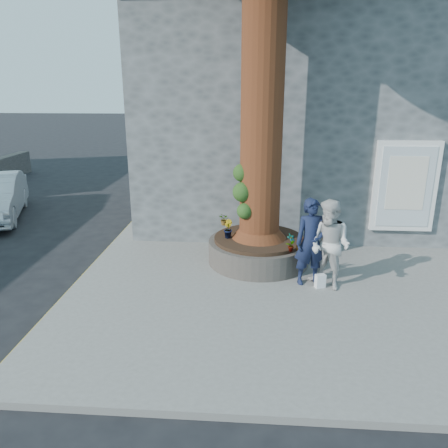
{
  "coord_description": "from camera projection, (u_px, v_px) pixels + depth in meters",
  "views": [
    {
      "loc": [
        0.69,
        -7.45,
        4.02
      ],
      "look_at": [
        0.05,
        1.27,
        1.25
      ],
      "focal_mm": 35.0,
      "sensor_mm": 36.0,
      "label": 1
    }
  ],
  "objects": [
    {
      "name": "plant_d",
      "position": [
        224.0,
        219.0,
        10.8
      ],
      "size": [
        0.35,
        0.35,
        0.29
      ],
      "primitive_type": "imported",
      "rotation": [
        0.0,
        0.0,
        5.49
      ],
      "color": "gray",
      "rests_on": "planter"
    },
    {
      "name": "planter",
      "position": [
        259.0,
        250.0,
        10.07
      ],
      "size": [
        2.3,
        2.3,
        0.6
      ],
      "color": "black",
      "rests_on": "pavement"
    },
    {
      "name": "shopping_bag",
      "position": [
        320.0,
        281.0,
        8.81
      ],
      "size": [
        0.23,
        0.18,
        0.28
      ],
      "primitive_type": "cube",
      "rotation": [
        0.0,
        0.0,
        0.35
      ],
      "color": "white",
      "rests_on": "pavement"
    },
    {
      "name": "stone_shop",
      "position": [
        313.0,
        114.0,
        14.06
      ],
      "size": [
        10.3,
        8.3,
        6.3
      ],
      "color": "#4F5254",
      "rests_on": "ground"
    },
    {
      "name": "pavement",
      "position": [
        292.0,
        283.0,
        9.18
      ],
      "size": [
        9.0,
        8.0,
        0.12
      ],
      "primitive_type": "cube",
      "color": "slate",
      "rests_on": "ground"
    },
    {
      "name": "plant_a",
      "position": [
        291.0,
        243.0,
        9.07
      ],
      "size": [
        0.24,
        0.24,
        0.38
      ],
      "primitive_type": "imported",
      "rotation": [
        0.0,
        0.0,
        0.76
      ],
      "color": "gray",
      "rests_on": "planter"
    },
    {
      "name": "plant_c",
      "position": [
        300.0,
        245.0,
        9.07
      ],
      "size": [
        0.23,
        0.23,
        0.3
      ],
      "primitive_type": "imported",
      "rotation": [
        0.0,
        0.0,
        3.92
      ],
      "color": "gray",
      "rests_on": "planter"
    },
    {
      "name": "plant_b",
      "position": [
        228.0,
        229.0,
        9.89
      ],
      "size": [
        0.29,
        0.29,
        0.42
      ],
      "primitive_type": "imported",
      "rotation": [
        0.0,
        0.0,
        1.91
      ],
      "color": "gray",
      "rests_on": "planter"
    },
    {
      "name": "ground",
      "position": [
        216.0,
        306.0,
        8.35
      ],
      "size": [
        120.0,
        120.0,
        0.0
      ],
      "primitive_type": "plane",
      "color": "black",
      "rests_on": "ground"
    },
    {
      "name": "woman",
      "position": [
        330.0,
        245.0,
        8.61
      ],
      "size": [
        1.11,
        1.1,
        1.81
      ],
      "primitive_type": "imported",
      "rotation": [
        0.0,
        0.0,
        -0.75
      ],
      "color": "silver",
      "rests_on": "pavement"
    },
    {
      "name": "man",
      "position": [
        311.0,
        242.0,
        8.78
      ],
      "size": [
        0.73,
        0.55,
        1.8
      ],
      "primitive_type": "imported",
      "rotation": [
        0.0,
        0.0,
        0.2
      ],
      "color": "#131A35",
      "rests_on": "pavement"
    },
    {
      "name": "yellow_line",
      "position": [
        81.0,
        279.0,
        9.51
      ],
      "size": [
        0.1,
        30.0,
        0.01
      ],
      "primitive_type": "cube",
      "color": "yellow",
      "rests_on": "ground"
    }
  ]
}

